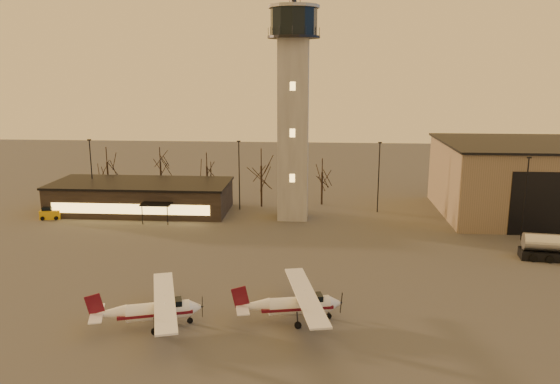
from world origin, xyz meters
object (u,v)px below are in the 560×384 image
Objects in this scene: cessna_rear at (160,313)px; fuel_truck at (558,250)px; control_tower at (293,99)px; service_cart at (50,214)px; cessna_front at (301,308)px; hangar at (553,179)px; terminal at (141,197)px.

cessna_rear is 42.45m from fuel_truck.
control_tower reaches higher than service_cart.
hangar is at bearing 34.27° from cessna_front.
cessna_front reaches higher than cessna_rear.
terminal is 3.18× the size of fuel_truck.
terminal is 2.15× the size of cessna_rear.
control_tower is 37.84m from cessna_rear.
service_cart is at bearing 176.66° from fuel_truck.
terminal is at bearing 92.98° from cessna_rear.
control_tower reaches higher than cessna_front.
service_cart is (-62.60, 12.10, -0.49)m from fuel_truck.
control_tower is 37.90m from hangar.
hangar reaches higher than terminal.
cessna_rear is at bearing -61.32° from service_cart.
fuel_truck is (38.26, 18.39, 0.01)m from cessna_rear.
cessna_rear is at bearing -146.73° from fuel_truck.
fuel_truck is 2.75× the size of service_cart.
cessna_front is (-33.73, -35.62, -4.03)m from hangar.
fuel_truck is (51.37, -17.09, -1.02)m from terminal.
control_tower reaches higher than terminal.
fuel_truck is at bearing 19.09° from cessna_front.
cessna_front reaches higher than fuel_truck.
terminal reaches higher than service_cart.
cessna_front is 11.31m from cessna_rear.
control_tower reaches higher than fuel_truck.
terminal is at bearing 113.53° from cessna_front.
service_cart is (-33.23, -3.01, -15.67)m from control_tower.
service_cart is (-35.50, 28.63, -0.48)m from cessna_front.
fuel_truck is 63.76m from service_cart.
hangar is 2.59× the size of cessna_rear.
control_tower is 36.35m from fuel_truck.
hangar is 2.55× the size of cessna_front.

